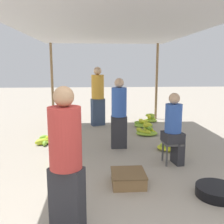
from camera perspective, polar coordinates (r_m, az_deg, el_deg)
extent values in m
cylinder|color=olive|center=(8.45, -13.52, 6.59)|extent=(0.08, 0.08, 2.52)
cylinder|color=olive|center=(8.58, 10.16, 6.76)|extent=(0.08, 0.08, 2.52)
cube|color=#B2B2B7|center=(5.21, -0.20, 18.80)|extent=(3.87, 6.75, 0.04)
cube|color=#2D2D33|center=(2.87, -10.17, -19.24)|extent=(0.40, 0.32, 0.74)
cylinder|color=#BF3833|center=(2.60, -10.66, -5.86)|extent=(0.44, 0.44, 0.64)
sphere|color=tan|center=(2.51, -10.98, 3.50)|extent=(0.21, 0.21, 0.21)
cube|color=#4C4C4C|center=(4.75, 13.63, -6.85)|extent=(0.34, 0.34, 0.04)
cylinder|color=#4C4C4C|center=(4.65, 12.40, -9.87)|extent=(0.04, 0.04, 0.38)
cylinder|color=#4C4C4C|center=(4.73, 15.61, -9.66)|extent=(0.04, 0.04, 0.38)
cylinder|color=#4C4C4C|center=(4.90, 11.51, -8.79)|extent=(0.04, 0.04, 0.38)
cylinder|color=#4C4C4C|center=(4.97, 14.57, -8.61)|extent=(0.04, 0.04, 0.38)
cube|color=#2D2D33|center=(4.82, 14.74, -8.98)|extent=(0.18, 0.32, 0.42)
cube|color=#2D2D33|center=(4.71, 13.68, -5.57)|extent=(0.39, 0.39, 0.18)
cylinder|color=#3359B2|center=(4.63, 13.87, -1.40)|extent=(0.34, 0.34, 0.52)
sphere|color=tan|center=(4.57, 14.06, 3.02)|extent=(0.20, 0.20, 0.20)
cylinder|color=black|center=(3.91, 22.79, -16.37)|extent=(0.57, 0.57, 0.14)
ellipsoid|color=#CAD528|center=(6.13, -13.92, -6.18)|extent=(0.21, 0.36, 0.09)
ellipsoid|color=#7CB636|center=(6.25, -15.29, -5.68)|extent=(0.25, 0.20, 0.13)
ellipsoid|color=yellow|center=(6.21, -13.92, -5.55)|extent=(0.26, 0.29, 0.10)
ellipsoid|color=#7DB636|center=(5.95, -15.11, -6.84)|extent=(0.13, 0.29, 0.11)
ellipsoid|color=#B7CE2B|center=(6.23, -13.05, -5.84)|extent=(0.21, 0.25, 0.13)
ellipsoid|color=#C8D428|center=(6.29, -13.27, -5.76)|extent=(0.16, 0.34, 0.12)
ellipsoid|color=#BDD02A|center=(5.99, -15.71, -6.62)|extent=(0.34, 0.24, 0.14)
ellipsoid|color=#9BC230|center=(6.15, -14.66, -6.30)|extent=(0.50, 0.43, 0.10)
ellipsoid|color=yellow|center=(6.68, -11.63, -3.48)|extent=(0.25, 0.24, 0.12)
ellipsoid|color=#AAC82E|center=(6.66, -10.48, -4.69)|extent=(0.21, 0.36, 0.13)
ellipsoid|color=#ACC92D|center=(6.78, -11.44, -3.62)|extent=(0.19, 0.28, 0.10)
ellipsoid|color=#82B835|center=(6.75, -10.96, -3.26)|extent=(0.27, 0.25, 0.13)
ellipsoid|color=#79B536|center=(6.75, -11.76, -2.81)|extent=(0.29, 0.17, 0.12)
ellipsoid|color=#BBCF2B|center=(6.83, -11.60, -3.42)|extent=(0.29, 0.15, 0.10)
ellipsoid|color=yellow|center=(6.78, -10.80, -3.68)|extent=(0.28, 0.22, 0.10)
ellipsoid|color=#86BA34|center=(6.80, -11.63, -4.57)|extent=(0.45, 0.39, 0.10)
ellipsoid|color=#82B835|center=(4.75, -12.49, -10.40)|extent=(0.30, 0.32, 0.13)
ellipsoid|color=#87BA34|center=(4.82, -11.15, -10.64)|extent=(0.23, 0.20, 0.10)
ellipsoid|color=#85BA34|center=(4.71, -12.07, -10.85)|extent=(0.30, 0.21, 0.10)
ellipsoid|color=#A8C82E|center=(4.83, -12.20, -10.64)|extent=(0.29, 0.30, 0.13)
ellipsoid|color=#8FBD33|center=(4.74, -9.46, -11.03)|extent=(0.18, 0.35, 0.10)
ellipsoid|color=#76B437|center=(4.68, -11.60, -10.77)|extent=(0.25, 0.23, 0.12)
ellipsoid|color=#80B735|center=(4.80, -11.52, -10.43)|extent=(0.27, 0.28, 0.14)
ellipsoid|color=#A4C62F|center=(4.81, -11.20, -10.88)|extent=(0.44, 0.38, 0.10)
ellipsoid|color=#CCD628|center=(6.61, 8.12, -2.94)|extent=(0.25, 0.18, 0.13)
ellipsoid|color=#C7D428|center=(6.54, 7.86, -4.54)|extent=(0.28, 0.27, 0.13)
ellipsoid|color=#CDD628|center=(6.75, 8.49, -3.80)|extent=(0.25, 0.18, 0.09)
ellipsoid|color=#B2CB2C|center=(6.72, 7.75, -3.85)|extent=(0.24, 0.31, 0.13)
ellipsoid|color=#83B935|center=(6.61, 8.34, -3.54)|extent=(0.22, 0.23, 0.12)
ellipsoid|color=yellow|center=(6.77, 8.91, -4.32)|extent=(0.28, 0.33, 0.09)
ellipsoid|color=#C5D329|center=(6.69, 6.34, -4.14)|extent=(0.22, 0.35, 0.13)
ellipsoid|color=#92BF32|center=(6.67, 7.95, -4.74)|extent=(0.57, 0.49, 0.10)
ellipsoid|color=yellow|center=(5.54, 12.95, -6.73)|extent=(0.33, 0.20, 0.11)
ellipsoid|color=#ADC92D|center=(5.56, 14.79, -7.91)|extent=(0.26, 0.21, 0.13)
ellipsoid|color=#ABC92E|center=(5.57, 13.14, -6.28)|extent=(0.25, 0.24, 0.15)
ellipsoid|color=#94C032|center=(5.55, 13.46, -6.99)|extent=(0.27, 0.16, 0.14)
ellipsoid|color=#B4CC2C|center=(5.55, 14.66, -7.14)|extent=(0.25, 0.28, 0.10)
ellipsoid|color=#BED02A|center=(5.55, 13.42, -5.76)|extent=(0.18, 0.26, 0.09)
ellipsoid|color=#AECA2D|center=(5.52, 11.72, -7.61)|extent=(0.20, 0.25, 0.13)
ellipsoid|color=yellow|center=(5.60, 13.17, -7.88)|extent=(0.57, 0.49, 0.10)
ellipsoid|color=#A9C82E|center=(8.22, 9.19, -1.49)|extent=(0.25, 0.27, 0.11)
ellipsoid|color=#94C032|center=(8.17, 8.91, -1.13)|extent=(0.26, 0.23, 0.11)
ellipsoid|color=#B4CC2C|center=(8.21, 8.63, -1.50)|extent=(0.22, 0.27, 0.11)
ellipsoid|color=yellow|center=(8.18, 8.51, -0.97)|extent=(0.22, 0.33, 0.14)
ellipsoid|color=#9EC330|center=(8.19, 8.72, -0.76)|extent=(0.32, 0.15, 0.12)
ellipsoid|color=#B3CC2C|center=(8.10, 8.11, -2.06)|extent=(0.27, 0.18, 0.09)
ellipsoid|color=#98C131|center=(8.20, 8.80, -1.91)|extent=(0.43, 0.38, 0.10)
ellipsoid|color=yellow|center=(7.50, 6.66, -2.00)|extent=(0.14, 0.33, 0.11)
ellipsoid|color=yellow|center=(7.49, 7.21, -2.15)|extent=(0.33, 0.25, 0.10)
ellipsoid|color=#C7D429|center=(7.52, 6.99, -2.36)|extent=(0.23, 0.27, 0.12)
ellipsoid|color=#A3C52F|center=(7.45, 8.00, -3.02)|extent=(0.23, 0.23, 0.13)
ellipsoid|color=#80B735|center=(7.56, 5.98, -2.46)|extent=(0.28, 0.24, 0.11)
ellipsoid|color=#89BB34|center=(7.52, 7.21, -2.99)|extent=(0.56, 0.49, 0.10)
cube|color=olive|center=(3.94, 3.74, -15.02)|extent=(0.49, 0.49, 0.18)
cube|color=brown|center=(3.90, 3.76, -13.71)|extent=(0.51, 0.51, 0.02)
cube|color=#384766|center=(7.60, -3.23, 0.00)|extent=(0.44, 0.35, 0.82)
cylinder|color=gold|center=(7.50, -3.29, 5.77)|extent=(0.49, 0.49, 0.71)
sphere|color=tan|center=(7.48, -3.33, 9.38)|extent=(0.23, 0.23, 0.23)
cube|color=#2D2D33|center=(5.50, 1.59, -4.61)|extent=(0.34, 0.19, 0.71)
cylinder|color=#3359B2|center=(5.36, 1.62, 2.29)|extent=(0.33, 0.33, 0.62)
sphere|color=tan|center=(5.32, 1.65, 6.68)|extent=(0.20, 0.20, 0.20)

